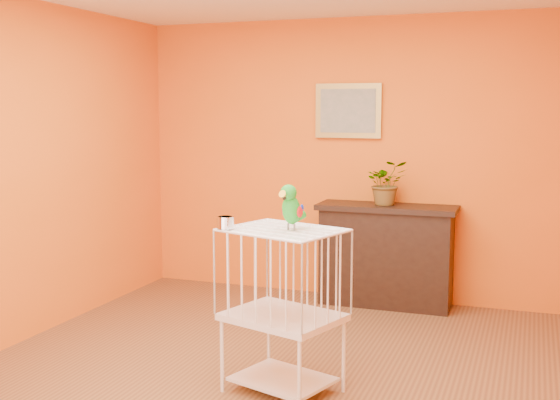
% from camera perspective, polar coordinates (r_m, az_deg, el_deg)
% --- Properties ---
extents(ground, '(4.50, 4.50, 0.00)m').
position_cam_1_polar(ground, '(4.77, -1.60, -14.37)').
color(ground, brown).
rests_on(ground, ground).
extents(room_shell, '(4.50, 4.50, 4.50)m').
position_cam_1_polar(room_shell, '(4.43, -1.67, 5.02)').
color(room_shell, orange).
rests_on(room_shell, ground).
extents(console_cabinet, '(1.23, 0.44, 0.92)m').
position_cam_1_polar(console_cabinet, '(6.40, 8.59, -4.46)').
color(console_cabinet, black).
rests_on(console_cabinet, ground).
extents(potted_plant, '(0.49, 0.51, 0.31)m').
position_cam_1_polar(potted_plant, '(6.33, 8.68, 1.02)').
color(potted_plant, '#26722D').
rests_on(potted_plant, console_cabinet).
extents(framed_picture, '(0.62, 0.04, 0.50)m').
position_cam_1_polar(framed_picture, '(6.54, 5.56, 7.23)').
color(framed_picture, '#A5883B').
rests_on(framed_picture, room_shell).
extents(birdcage, '(0.80, 0.70, 1.04)m').
position_cam_1_polar(birdcage, '(4.40, 0.23, -8.82)').
color(birdcage, white).
rests_on(birdcage, ground).
extents(feed_cup, '(0.10, 0.10, 0.07)m').
position_cam_1_polar(feed_cup, '(4.30, -4.47, -1.83)').
color(feed_cup, silver).
rests_on(feed_cup, birdcage).
extents(parrot, '(0.15, 0.26, 0.28)m').
position_cam_1_polar(parrot, '(4.25, 0.91, -0.53)').
color(parrot, '#59544C').
rests_on(parrot, birdcage).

